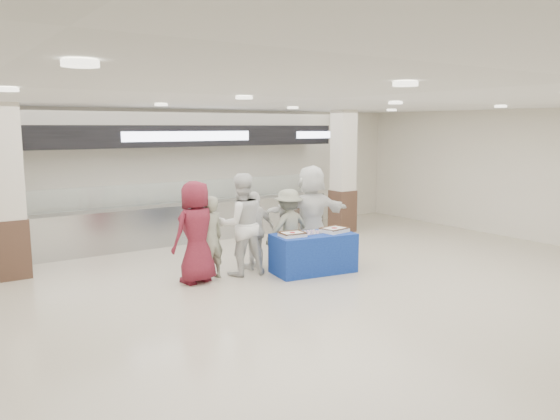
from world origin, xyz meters
TOP-DOWN VIEW (x-y plane):
  - ground at (0.00, 0.00)m, footprint 14.00×14.00m
  - serving_line at (0.00, 5.40)m, footprint 8.70×0.85m
  - column_left at (-4.00, 4.20)m, footprint 0.55×0.55m
  - column_right at (4.00, 4.20)m, footprint 0.55×0.55m
  - display_table at (0.80, 1.35)m, footprint 1.65×1.01m
  - sheet_cake_left at (0.33, 1.37)m, footprint 0.48×0.39m
  - sheet_cake_right at (1.25, 1.26)m, footprint 0.54×0.45m
  - cupcake_tray at (0.79, 1.39)m, footprint 0.36×0.28m
  - civilian_maroon at (-1.34, 1.99)m, footprint 0.99×0.74m
  - soldier_a at (-1.04, 2.04)m, footprint 0.60×0.43m
  - chef_tall at (-0.41, 1.99)m, footprint 1.05×0.89m
  - chef_short at (0.04, 2.21)m, footprint 0.93×0.48m
  - soldier_b at (0.68, 1.99)m, footprint 1.00×0.58m
  - civilian_white at (1.23, 1.99)m, footprint 1.93×0.87m

SIDE VIEW (x-z plane):
  - ground at x=0.00m, z-range 0.00..0.00m
  - display_table at x=0.80m, z-range 0.00..0.75m
  - chef_short at x=0.04m, z-range 0.00..1.53m
  - soldier_a at x=-1.04m, z-range 0.00..1.53m
  - soldier_b at x=0.68m, z-range 0.00..1.55m
  - cupcake_tray at x=0.79m, z-range 0.75..0.81m
  - sheet_cake_left at x=0.33m, z-range 0.75..0.84m
  - sheet_cake_right at x=1.25m, z-range 0.75..0.85m
  - civilian_maroon at x=-1.34m, z-range 0.00..1.83m
  - chef_tall at x=-0.41m, z-range 0.00..1.92m
  - civilian_white at x=1.23m, z-range 0.00..2.01m
  - serving_line at x=0.00m, z-range -0.24..2.56m
  - column_left at x=-4.00m, z-range -0.07..3.13m
  - column_right at x=4.00m, z-range -0.07..3.13m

